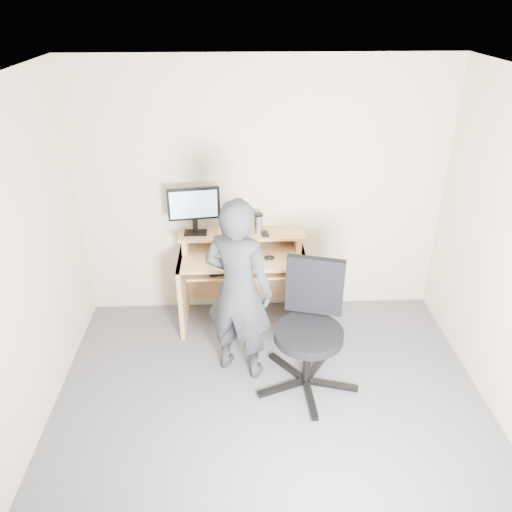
{
  "coord_description": "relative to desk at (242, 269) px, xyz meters",
  "views": [
    {
      "loc": [
        -0.24,
        -2.7,
        2.97
      ],
      "look_at": [
        -0.09,
        1.05,
        0.95
      ],
      "focal_mm": 35.0,
      "sensor_mm": 36.0,
      "label": 1
    }
  ],
  "objects": [
    {
      "name": "back_wall",
      "position": [
        0.2,
        0.22,
        0.7
      ],
      "size": [
        3.5,
        0.02,
        2.5
      ],
      "primitive_type": "cube",
      "color": "#C0B698",
      "rests_on": "ground"
    },
    {
      "name": "external_drive",
      "position": [
        0.01,
        0.07,
        0.46
      ],
      "size": [
        0.1,
        0.14,
        0.2
      ],
      "primitive_type": "cube",
      "rotation": [
        0.0,
        0.0,
        -0.23
      ],
      "color": "black",
      "rests_on": "desk"
    },
    {
      "name": "mouse",
      "position": [
        0.25,
        -0.18,
        0.22
      ],
      "size": [
        0.11,
        0.09,
        0.04
      ],
      "primitive_type": "ellipsoid",
      "rotation": [
        0.0,
        0.0,
        0.29
      ],
      "color": "black",
      "rests_on": "desk"
    },
    {
      "name": "office_chair",
      "position": [
        0.53,
        -0.95,
        0.03
      ],
      "size": [
        0.85,
        0.82,
        1.06
      ],
      "rotation": [
        0.0,
        0.0,
        -0.27
      ],
      "color": "black",
      "rests_on": "ground"
    },
    {
      "name": "monitor",
      "position": [
        -0.44,
        0.07,
        0.64
      ],
      "size": [
        0.48,
        0.14,
        0.46
      ],
      "rotation": [
        0.0,
        0.0,
        0.13
      ],
      "color": "black",
      "rests_on": "desk"
    },
    {
      "name": "charger",
      "position": [
        -0.13,
        0.0,
        0.38
      ],
      "size": [
        0.05,
        0.04,
        0.03
      ],
      "primitive_type": "cube",
      "rotation": [
        0.0,
        0.0,
        0.02
      ],
      "color": "black",
      "rests_on": "desk"
    },
    {
      "name": "ground",
      "position": [
        0.2,
        -1.53,
        -0.55
      ],
      "size": [
        3.5,
        3.5,
        0.0
      ],
      "primitive_type": "plane",
      "color": "#545459",
      "rests_on": "ground"
    },
    {
      "name": "ceiling",
      "position": [
        0.2,
        -1.53,
        1.95
      ],
      "size": [
        3.5,
        3.5,
        0.02
      ],
      "primitive_type": "cube",
      "color": "white",
      "rests_on": "back_wall"
    },
    {
      "name": "smartphone",
      "position": [
        0.22,
        0.03,
        0.37
      ],
      "size": [
        0.08,
        0.14,
        0.01
      ],
      "primitive_type": "cube",
      "rotation": [
        0.0,
        0.0,
        0.11
      ],
      "color": "black",
      "rests_on": "desk"
    },
    {
      "name": "keyboard",
      "position": [
        -0.1,
        -0.17,
        0.12
      ],
      "size": [
        0.49,
        0.29,
        0.03
      ],
      "primitive_type": "cube",
      "rotation": [
        0.0,
        0.0,
        0.26
      ],
      "color": "black",
      "rests_on": "desk"
    },
    {
      "name": "travel_mug",
      "position": [
        0.16,
        0.07,
        0.45
      ],
      "size": [
        0.1,
        0.1,
        0.18
      ],
      "primitive_type": "cylinder",
      "rotation": [
        0.0,
        0.0,
        0.26
      ],
      "color": "#B7B7BB",
      "rests_on": "desk"
    },
    {
      "name": "desk",
      "position": [
        0.0,
        0.0,
        0.0
      ],
      "size": [
        1.2,
        0.6,
        0.91
      ],
      "color": "tan",
      "rests_on": "ground"
    },
    {
      "name": "person",
      "position": [
        -0.04,
        -0.79,
        0.26
      ],
      "size": [
        0.69,
        0.6,
        1.61
      ],
      "primitive_type": "imported",
      "rotation": [
        0.0,
        0.0,
        2.71
      ],
      "color": "black",
      "rests_on": "ground"
    },
    {
      "name": "headphones",
      "position": [
        -0.14,
        0.14,
        0.37
      ],
      "size": [
        0.18,
        0.18,
        0.06
      ],
      "primitive_type": "torus",
      "rotation": [
        0.26,
        0.0,
        -0.18
      ],
      "color": "silver",
      "rests_on": "desk"
    }
  ]
}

